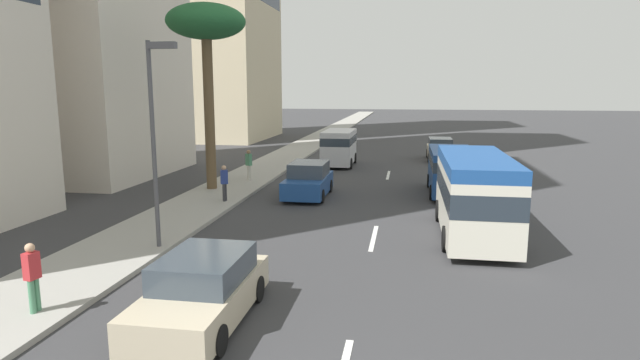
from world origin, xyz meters
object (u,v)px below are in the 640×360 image
Objects in this scene: van_second at (452,169)px; palm_tree at (206,28)px; street_lamp at (156,122)px; car_sixth at (308,181)px; car_lead at (440,150)px; pedestrian_near_lamp at (224,182)px; van_third at (339,146)px; car_fifth at (203,291)px; pedestrian_mid_block at (32,275)px; pedestrian_by_tree at (249,163)px; minibus_fourth at (474,192)px.

van_second is 0.58× the size of palm_tree.
car_sixth is at bearing -18.32° from street_lamp.
car_lead is at bearing -23.11° from street_lamp.
van_second is at bearing 104.42° from car_sixth.
pedestrian_near_lamp is (-2.30, 3.45, 0.26)m from car_sixth.
car_sixth is at bearing 153.99° from car_lead.
van_third is 24.58m from car_fifth.
pedestrian_near_lamp is 1.01× the size of pedestrian_mid_block.
van_second is at bearing 37.58° from van_third.
pedestrian_near_lamp is 5.52m from pedestrian_by_tree.
pedestrian_mid_block is (-14.46, 3.62, 0.25)m from car_sixth.
car_fifth is 17.14m from palm_tree.
van_second reaches higher than pedestrian_mid_block.
van_second reaches higher than pedestrian_near_lamp.
car_sixth is (-1.77, 6.90, -0.50)m from van_second.
car_lead is 2.70× the size of pedestrian_near_lamp.
car_sixth is at bearing 104.42° from van_second.
pedestrian_by_tree is at bearing -128.57° from car_sixth.
van_third is at bearing 90.69° from pedestrian_by_tree.
minibus_fourth is 11.11m from pedestrian_near_lamp.
pedestrian_by_tree is 0.26× the size of street_lamp.
minibus_fourth is at bearing 50.62° from car_sixth.
palm_tree reaches higher than car_fifth.
minibus_fourth is at bearing 140.15° from car_fifth.
car_lead is 26.12m from street_lamp.
van_third reaches higher than pedestrian_mid_block.
pedestrian_mid_block is at bearing -83.14° from car_fifth.
van_third reaches higher than pedestrian_near_lamp.
car_fifth is 2.57× the size of pedestrian_by_tree.
van_second is 0.81× the size of street_lamp.
van_third is 1.06× the size of car_fifth.
van_third is 2.83× the size of pedestrian_near_lamp.
pedestrian_mid_block is 6.09m from street_lamp.
van_second is at bearing 157.38° from pedestrian_mid_block.
pedestrian_by_tree is (8.99, 11.07, -0.50)m from minibus_fourth.
pedestrian_mid_block is (-29.00, 10.72, 0.27)m from car_lead.
car_lead is at bearing -0.05° from minibus_fourth.
street_lamp reaches higher than car_fifth.
street_lamp is at bearing -9.14° from van_third.
pedestrian_near_lamp is 7.65m from street_lamp.
pedestrian_near_lamp is at bearing 71.58° from minibus_fourth.
van_second reaches higher than car_fifth.
van_second is at bearing -83.97° from palm_tree.
pedestrian_mid_block is 0.18× the size of palm_tree.
pedestrian_near_lamp is 0.25× the size of street_lamp.
pedestrian_near_lamp is at bearing -148.78° from palm_tree.
minibus_fourth is at bearing -178.66° from van_second.
car_lead is 0.64× the size of minibus_fourth.
minibus_fourth is (-7.58, -0.18, 0.30)m from van_second.
pedestrian_mid_block is at bearing 128.96° from minibus_fourth.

